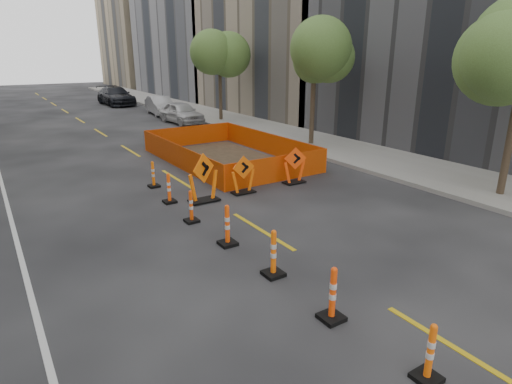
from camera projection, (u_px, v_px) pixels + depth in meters
ground_plane at (370, 297)px, 8.67m from camera, size 140.00×140.00×0.00m
sidewalk_right at (320, 143)px, 22.86m from camera, size 4.00×90.00×0.15m
bld_right_c at (303, 22)px, 34.24m from camera, size 12.00×16.00×14.00m
bld_right_d at (209, 1)px, 46.41m from camera, size 12.00×18.00×20.00m
bld_right_e at (152, 28)px, 61.74m from camera, size 12.00×14.00×16.00m
tree_r_b at (315, 56)px, 21.16m from camera, size 2.80×2.80×5.95m
tree_r_c at (219, 55)px, 29.16m from camera, size 2.80×2.80×5.95m
channelizer_1 at (430, 353)px, 6.32m from camera, size 0.39×0.39×0.99m
channelizer_2 at (333, 294)px, 7.77m from camera, size 0.43×0.43×1.08m
channelizer_3 at (273, 253)px, 9.33m from camera, size 0.43×0.43×1.09m
channelizer_4 at (227, 225)px, 10.84m from camera, size 0.43×0.43×1.09m
channelizer_5 at (191, 206)px, 12.34m from camera, size 0.38×0.38×0.97m
channelizer_6 at (169, 188)px, 13.93m from camera, size 0.39×0.39×1.00m
channelizer_7 at (153, 174)px, 15.56m from camera, size 0.38×0.38×0.97m
chevron_sign_left at (203, 178)px, 13.92m from camera, size 1.27×1.03×1.65m
chevron_sign_center at (243, 175)px, 14.81m from camera, size 0.95×0.63×1.35m
chevron_sign_right at (295, 165)px, 15.96m from camera, size 1.06×0.86×1.39m
safety_fence at (226, 150)px, 19.41m from camera, size 4.82×8.12×1.01m
parked_car_near at (181, 113)px, 29.55m from camera, size 2.04×4.40×1.46m
parked_car_mid at (160, 105)px, 33.65m from camera, size 1.93×4.44×1.42m
parked_car_far at (116, 96)px, 39.74m from camera, size 2.51×5.78×1.65m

